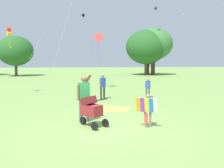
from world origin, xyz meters
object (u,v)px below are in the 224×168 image
Objects in this scene: person_adult_flyer at (84,94)px; picnic_blanket at (114,109)px; kite_green_novelty at (99,39)px; person_sitting_far at (148,86)px; kite_orange_delta at (9,32)px; person_red_shirt at (103,85)px; stroller at (91,109)px; child_with_butterfly_kite at (148,107)px.

person_adult_flyer reaches higher than picnic_blanket.
kite_green_novelty reaches higher than person_adult_flyer.
person_adult_flyer is at bearing -123.57° from person_sitting_far.
kite_orange_delta is 0.99× the size of kite_green_novelty.
kite_orange_delta is 6.15m from kite_green_novelty.
picnic_blanket is (0.32, -2.83, -0.82)m from person_red_shirt.
person_adult_flyer is 0.79m from stroller.
kite_green_novelty reaches higher than person_red_shirt.
child_with_butterfly_kite is at bearing -103.69° from person_sitting_far.
child_with_butterfly_kite reaches higher than stroller.
kite_green_novelty reaches higher than kite_orange_delta.
kite_orange_delta is at bearing 128.54° from child_with_butterfly_kite.
child_with_butterfly_kite is 11.36m from kite_green_novelty.
person_red_shirt is at bearing -23.30° from kite_orange_delta.
kite_orange_delta reaches higher than person_sitting_far.
picnic_blanket is at bearing 60.65° from person_adult_flyer.
person_adult_flyer is 2.83m from picnic_blanket.
child_with_butterfly_kite is 0.63× the size of person_adult_flyer.
person_red_shirt is at bearing -90.29° from kite_green_novelty.
kite_green_novelty is (0.77, 10.67, 3.07)m from stroller.
person_red_shirt is (5.60, -2.41, -3.06)m from kite_orange_delta.
person_adult_flyer is 6.58m from person_sitting_far.
person_adult_flyer is at bearing -95.73° from kite_green_novelty.
person_red_shirt is (0.75, 5.78, 0.22)m from stroller.
person_adult_flyer is 1.19× the size of picnic_blanket.
kite_orange_delta reaches higher than child_with_butterfly_kite.
kite_orange_delta is 8.81m from picnic_blanket.
picnic_blanket is (1.30, 2.31, -0.99)m from person_adult_flyer.
kite_green_novelty is 6.05m from person_sitting_far.
person_red_shirt is at bearing 96.41° from picnic_blanket.
picnic_blanket is at bearing 103.92° from child_with_butterfly_kite.
child_with_butterfly_kite reaches higher than picnic_blanket.
person_sitting_far is (2.63, -4.55, -3.00)m from kite_green_novelty.
kite_green_novelty is 5.66m from person_red_shirt.
child_with_butterfly_kite is at bearing -51.46° from kite_orange_delta.
person_sitting_far is at bearing 56.43° from person_adult_flyer.
kite_green_novelty reaches higher than stroller.
kite_green_novelty is at bearing 92.17° from picnic_blanket.
stroller is 3.20m from picnic_blanket.
picnic_blanket is at bearing -126.40° from person_sitting_far.
person_sitting_far reaches higher than stroller.
kite_green_novelty is 3.03× the size of person_red_shirt.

